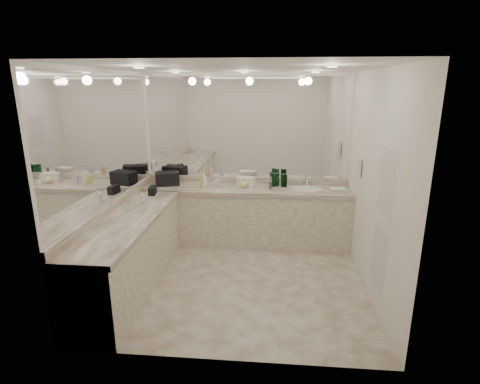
# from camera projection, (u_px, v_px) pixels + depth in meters

# --- Properties ---
(floor) EXTENTS (3.20, 3.20, 0.00)m
(floor) POSITION_uv_depth(u_px,v_px,m) (238.00, 279.00, 4.84)
(floor) COLOR beige
(floor) RESTS_ON ground
(ceiling) EXTENTS (3.20, 3.20, 0.00)m
(ceiling) POSITION_uv_depth(u_px,v_px,m) (238.00, 68.00, 4.13)
(ceiling) COLOR white
(ceiling) RESTS_ON floor
(wall_back) EXTENTS (3.20, 0.02, 2.60)m
(wall_back) POSITION_uv_depth(u_px,v_px,m) (247.00, 158.00, 5.92)
(wall_back) COLOR white
(wall_back) RESTS_ON floor
(wall_left) EXTENTS (0.02, 3.00, 2.60)m
(wall_left) POSITION_uv_depth(u_px,v_px,m) (109.00, 179.00, 4.62)
(wall_left) COLOR white
(wall_left) RESTS_ON floor
(wall_right) EXTENTS (0.02, 3.00, 2.60)m
(wall_right) POSITION_uv_depth(u_px,v_px,m) (375.00, 184.00, 4.35)
(wall_right) COLOR white
(wall_right) RESTS_ON floor
(vanity_back_base) EXTENTS (3.20, 0.60, 0.84)m
(vanity_back_base) POSITION_uv_depth(u_px,v_px,m) (245.00, 217.00, 5.88)
(vanity_back_base) COLOR silver
(vanity_back_base) RESTS_ON floor
(vanity_back_top) EXTENTS (3.20, 0.64, 0.06)m
(vanity_back_top) POSITION_uv_depth(u_px,v_px,m) (245.00, 190.00, 5.75)
(vanity_back_top) COLOR beige
(vanity_back_top) RESTS_ON vanity_back_base
(vanity_left_base) EXTENTS (0.60, 2.40, 0.84)m
(vanity_left_base) POSITION_uv_depth(u_px,v_px,m) (130.00, 255.00, 4.55)
(vanity_left_base) COLOR silver
(vanity_left_base) RESTS_ON floor
(vanity_left_top) EXTENTS (0.64, 2.42, 0.06)m
(vanity_left_top) POSITION_uv_depth(u_px,v_px,m) (127.00, 220.00, 4.43)
(vanity_left_top) COLOR beige
(vanity_left_top) RESTS_ON vanity_left_base
(backsplash_back) EXTENTS (3.20, 0.04, 0.10)m
(backsplash_back) POSITION_uv_depth(u_px,v_px,m) (247.00, 180.00, 6.00)
(backsplash_back) COLOR beige
(backsplash_back) RESTS_ON vanity_back_top
(backsplash_left) EXTENTS (0.04, 3.00, 0.10)m
(backsplash_left) POSITION_uv_depth(u_px,v_px,m) (114.00, 206.00, 4.72)
(backsplash_left) COLOR beige
(backsplash_left) RESTS_ON vanity_left_top
(mirror_back) EXTENTS (3.12, 0.01, 1.55)m
(mirror_back) POSITION_uv_depth(u_px,v_px,m) (247.00, 128.00, 5.78)
(mirror_back) COLOR white
(mirror_back) RESTS_ON wall_back
(mirror_left) EXTENTS (0.01, 2.92, 1.55)m
(mirror_left) POSITION_uv_depth(u_px,v_px,m) (107.00, 140.00, 4.49)
(mirror_left) COLOR white
(mirror_left) RESTS_ON wall_left
(sink) EXTENTS (0.44, 0.44, 0.03)m
(sink) POSITION_uv_depth(u_px,v_px,m) (308.00, 189.00, 5.67)
(sink) COLOR white
(sink) RESTS_ON vanity_back_top
(faucet) EXTENTS (0.24, 0.16, 0.14)m
(faucet) POSITION_uv_depth(u_px,v_px,m) (307.00, 181.00, 5.85)
(faucet) COLOR silver
(faucet) RESTS_ON vanity_back_top
(wall_phone) EXTENTS (0.06, 0.10, 0.24)m
(wall_phone) POSITION_uv_depth(u_px,v_px,m) (358.00, 168.00, 5.01)
(wall_phone) COLOR white
(wall_phone) RESTS_ON wall_right
(door) EXTENTS (0.02, 0.82, 2.10)m
(door) POSITION_uv_depth(u_px,v_px,m) (383.00, 219.00, 3.94)
(door) COLOR white
(door) RESTS_ON wall_right
(black_toiletry_bag) EXTENTS (0.42, 0.33, 0.21)m
(black_toiletry_bag) POSITION_uv_depth(u_px,v_px,m) (167.00, 178.00, 5.87)
(black_toiletry_bag) COLOR black
(black_toiletry_bag) RESTS_ON vanity_back_top
(black_bag_spill) EXTENTS (0.12, 0.21, 0.11)m
(black_bag_spill) POSITION_uv_depth(u_px,v_px,m) (153.00, 191.00, 5.37)
(black_bag_spill) COLOR black
(black_bag_spill) RESTS_ON vanity_left_top
(cream_cosmetic_case) EXTENTS (0.28, 0.19, 0.15)m
(cream_cosmetic_case) POSITION_uv_depth(u_px,v_px,m) (246.00, 182.00, 5.80)
(cream_cosmetic_case) COLOR #EDE5CC
(cream_cosmetic_case) RESTS_ON vanity_back_top
(hand_towel) EXTENTS (0.24, 0.18, 0.04)m
(hand_towel) POSITION_uv_depth(u_px,v_px,m) (338.00, 190.00, 5.56)
(hand_towel) COLOR white
(hand_towel) RESTS_ON vanity_back_top
(lotion_left) EXTENTS (0.05, 0.05, 0.12)m
(lotion_left) POSITION_uv_depth(u_px,v_px,m) (143.00, 199.00, 4.96)
(lotion_left) COLOR white
(lotion_left) RESTS_ON vanity_left_top
(soap_bottle_a) EXTENTS (0.10, 0.10, 0.23)m
(soap_bottle_a) POSITION_uv_depth(u_px,v_px,m) (204.00, 179.00, 5.76)
(soap_bottle_a) COLOR white
(soap_bottle_a) RESTS_ON vanity_back_top
(soap_bottle_b) EXTENTS (0.08, 0.08, 0.17)m
(soap_bottle_b) POSITION_uv_depth(u_px,v_px,m) (217.00, 181.00, 5.78)
(soap_bottle_b) COLOR silver
(soap_bottle_b) RESTS_ON vanity_back_top
(soap_bottle_c) EXTENTS (0.15, 0.15, 0.15)m
(soap_bottle_c) POSITION_uv_depth(u_px,v_px,m) (244.00, 183.00, 5.71)
(soap_bottle_c) COLOR beige
(soap_bottle_c) RESTS_ON vanity_back_top
(green_bottle_0) EXTENTS (0.07, 0.07, 0.21)m
(green_bottle_0) POSITION_uv_depth(u_px,v_px,m) (274.00, 180.00, 5.79)
(green_bottle_0) COLOR #12491F
(green_bottle_0) RESTS_ON vanity_back_top
(green_bottle_1) EXTENTS (0.07, 0.07, 0.20)m
(green_bottle_1) POSITION_uv_depth(u_px,v_px,m) (283.00, 180.00, 5.77)
(green_bottle_1) COLOR #12491F
(green_bottle_1) RESTS_ON vanity_back_top
(green_bottle_2) EXTENTS (0.07, 0.07, 0.20)m
(green_bottle_2) POSITION_uv_depth(u_px,v_px,m) (277.00, 180.00, 5.81)
(green_bottle_2) COLOR #12491F
(green_bottle_2) RESTS_ON vanity_back_top
(green_bottle_3) EXTENTS (0.07, 0.07, 0.19)m
(green_bottle_3) POSITION_uv_depth(u_px,v_px,m) (285.00, 181.00, 5.76)
(green_bottle_3) COLOR #12491F
(green_bottle_3) RESTS_ON vanity_back_top
(amenity_bottle_0) EXTENTS (0.06, 0.06, 0.09)m
(amenity_bottle_0) POSITION_uv_depth(u_px,v_px,m) (251.00, 182.00, 5.87)
(amenity_bottle_0) COLOR #3F3F4C
(amenity_bottle_0) RESTS_ON vanity_back_top
(amenity_bottle_1) EXTENTS (0.06, 0.06, 0.10)m
(amenity_bottle_1) POSITION_uv_depth(u_px,v_px,m) (254.00, 184.00, 5.75)
(amenity_bottle_1) COLOR silver
(amenity_bottle_1) RESTS_ON vanity_back_top
(amenity_bottle_2) EXTENTS (0.04, 0.04, 0.11)m
(amenity_bottle_2) POSITION_uv_depth(u_px,v_px,m) (270.00, 185.00, 5.66)
(amenity_bottle_2) COLOR #3F3F4C
(amenity_bottle_2) RESTS_ON vanity_back_top
(amenity_bottle_3) EXTENTS (0.05, 0.05, 0.15)m
(amenity_bottle_3) POSITION_uv_depth(u_px,v_px,m) (253.00, 182.00, 5.79)
(amenity_bottle_3) COLOR silver
(amenity_bottle_3) RESTS_ON vanity_back_top
(amenity_bottle_4) EXTENTS (0.05, 0.05, 0.14)m
(amenity_bottle_4) POSITION_uv_depth(u_px,v_px,m) (201.00, 182.00, 5.80)
(amenity_bottle_4) COLOR #F2D84C
(amenity_bottle_4) RESTS_ON vanity_back_top
(amenity_bottle_5) EXTENTS (0.04, 0.04, 0.07)m
(amenity_bottle_5) POSITION_uv_depth(u_px,v_px,m) (252.00, 187.00, 5.65)
(amenity_bottle_5) COLOR white
(amenity_bottle_5) RESTS_ON vanity_back_top
(amenity_bottle_6) EXTENTS (0.05, 0.05, 0.09)m
(amenity_bottle_6) POSITION_uv_depth(u_px,v_px,m) (250.00, 185.00, 5.74)
(amenity_bottle_6) COLOR #F2D84C
(amenity_bottle_6) RESTS_ON vanity_back_top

